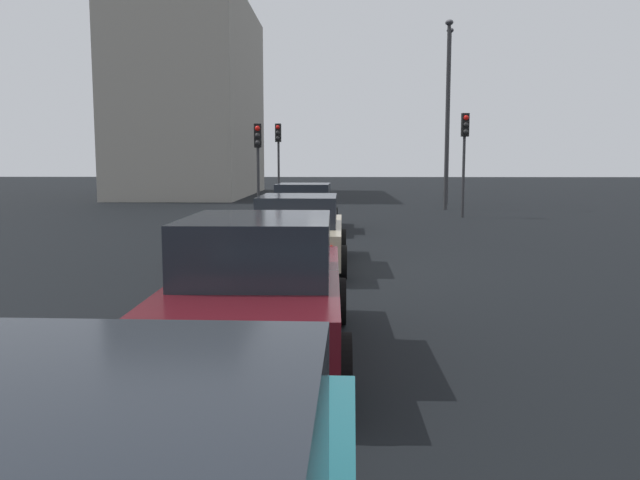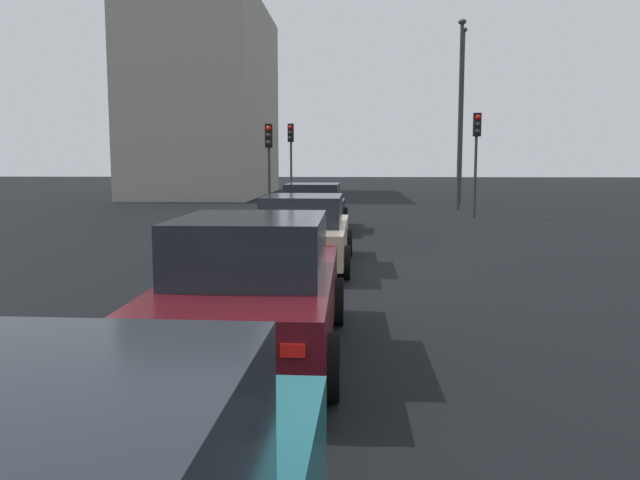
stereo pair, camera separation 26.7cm
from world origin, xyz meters
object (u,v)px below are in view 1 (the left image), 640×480
object	(u,v)px
car_black_right_lead	(304,208)
car_maroon_right_third	(260,290)
traffic_light_near_left	(278,147)
street_lamp_far	(448,104)
traffic_light_near_right	(258,150)
traffic_light_far_left	(465,143)
street_lamp_kerbside	(448,101)
car_beige_right_second	(299,232)

from	to	relation	value
car_black_right_lead	car_maroon_right_third	xyz separation A→B (m)	(-13.73, -0.19, 0.04)
traffic_light_near_left	street_lamp_far	bearing A→B (deg)	105.19
traffic_light_near_right	street_lamp_far	xyz separation A→B (m)	(9.14, -8.74, 2.51)
car_black_right_lead	car_maroon_right_third	distance (m)	13.73
traffic_light_far_left	street_lamp_far	xyz separation A→B (m)	(8.32, -0.73, 2.21)
car_black_right_lead	car_maroon_right_third	world-z (taller)	car_maroon_right_third
traffic_light_near_left	car_black_right_lead	bearing A→B (deg)	14.43
street_lamp_kerbside	car_black_right_lead	bearing A→B (deg)	146.60
street_lamp_kerbside	street_lamp_far	size ratio (longest dim) A/B	0.95
car_maroon_right_third	traffic_light_far_left	xyz separation A→B (m)	(18.66, -5.86, 2.16)
car_black_right_lead	car_maroon_right_third	size ratio (longest dim) A/B	1.00
car_maroon_right_third	car_beige_right_second	bearing A→B (deg)	-0.93
car_beige_right_second	traffic_light_near_right	size ratio (longest dim) A/B	1.32
traffic_light_near_left	street_lamp_far	world-z (taller)	street_lamp_far
car_black_right_lead	street_lamp_far	xyz separation A→B (m)	(13.25, -6.78, 4.40)
car_maroon_right_third	traffic_light_near_right	xyz separation A→B (m)	(17.84, 2.16, 1.85)
traffic_light_near_left	traffic_light_far_left	world-z (taller)	traffic_light_far_left
car_maroon_right_third	traffic_light_far_left	world-z (taller)	traffic_light_far_left
traffic_light_far_left	street_lamp_kerbside	size ratio (longest dim) A/B	0.48
car_maroon_right_third	street_lamp_far	bearing A→B (deg)	-14.01
traffic_light_far_left	street_lamp_far	world-z (taller)	street_lamp_far
car_black_right_lead	car_beige_right_second	distance (m)	7.36
car_black_right_lead	traffic_light_far_left	world-z (taller)	traffic_light_far_left
car_black_right_lead	traffic_light_far_left	distance (m)	8.11
car_beige_right_second	car_black_right_lead	bearing A→B (deg)	2.53
car_black_right_lead	traffic_light_near_left	xyz separation A→B (m)	(11.76, 1.87, 2.20)
traffic_light_near_left	traffic_light_near_right	distance (m)	7.66
traffic_light_near_left	traffic_light_near_right	xyz separation A→B (m)	(-7.65, 0.10, -0.30)
traffic_light_near_left	traffic_light_far_left	bearing A→B (deg)	54.61
car_maroon_right_third	traffic_light_far_left	bearing A→B (deg)	-17.73
traffic_light_near_left	street_lamp_kerbside	world-z (taller)	street_lamp_kerbside
traffic_light_near_left	street_lamp_kerbside	distance (m)	8.56
car_beige_right_second	street_lamp_kerbside	world-z (taller)	street_lamp_kerbside
car_beige_right_second	street_lamp_far	size ratio (longest dim) A/B	0.54
car_beige_right_second	traffic_light_near_right	xyz separation A→B (m)	(11.46, 2.23, 1.89)
car_maroon_right_third	street_lamp_kerbside	world-z (taller)	street_lamp_kerbside
car_beige_right_second	street_lamp_far	distance (m)	22.05
traffic_light_near_right	traffic_light_far_left	bearing A→B (deg)	90.84
traffic_light_far_left	car_beige_right_second	bearing A→B (deg)	-30.19
car_beige_right_second	street_lamp_far	bearing A→B (deg)	-17.07
traffic_light_near_right	street_lamp_far	size ratio (longest dim) A/B	0.41
car_black_right_lead	traffic_light_near_right	xyz separation A→B (m)	(4.11, 1.97, 1.89)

